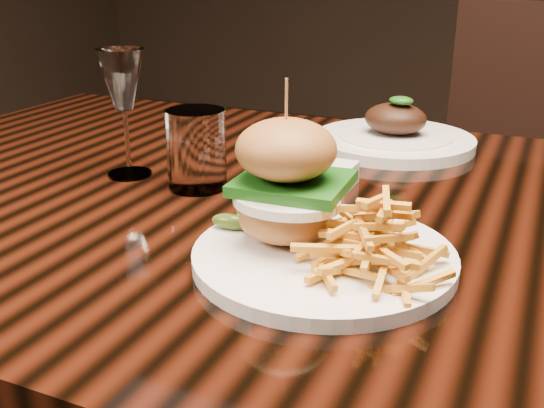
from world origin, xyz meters
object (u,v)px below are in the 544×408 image
at_px(far_dish, 394,137).
at_px(chair_far, 521,178).
at_px(wine_glass, 122,84).
at_px(dining_table, 349,261).
at_px(burger_plate, 322,218).

relative_size(far_dish, chair_far, 0.28).
bearing_deg(chair_far, wine_glass, -109.89).
bearing_deg(chair_far, dining_table, -91.49).
bearing_deg(far_dish, burger_plate, -85.28).
relative_size(dining_table, burger_plate, 5.92).
xyz_separation_m(dining_table, burger_plate, (0.02, -0.17, 0.13)).
height_order(dining_table, burger_plate, burger_plate).
distance_m(far_dish, chair_far, 0.66).
bearing_deg(far_dish, chair_far, 72.40).
distance_m(burger_plate, wine_glass, 0.39).
relative_size(wine_glass, far_dish, 0.68).
distance_m(burger_plate, far_dish, 0.47).
xyz_separation_m(far_dish, chair_far, (0.19, 0.59, -0.23)).
bearing_deg(wine_glass, chair_far, 60.88).
bearing_deg(far_dish, wine_glass, -135.58).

